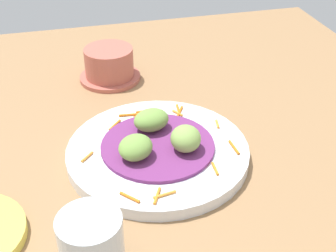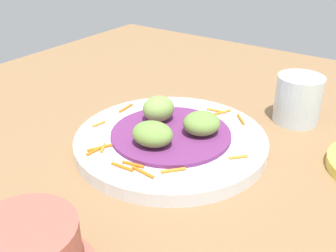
% 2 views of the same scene
% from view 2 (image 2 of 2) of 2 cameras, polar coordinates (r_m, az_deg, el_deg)
% --- Properties ---
extents(table_surface, '(1.10, 1.10, 0.02)m').
position_cam_2_polar(table_surface, '(0.57, 2.08, -4.99)').
color(table_surface, '#936D47').
rests_on(table_surface, ground).
extents(main_plate, '(0.27, 0.27, 0.02)m').
position_cam_2_polar(main_plate, '(0.57, 0.40, -2.20)').
color(main_plate, silver).
rests_on(main_plate, table_surface).
extents(cabbage_bed, '(0.17, 0.17, 0.01)m').
position_cam_2_polar(cabbage_bed, '(0.57, 0.41, -1.13)').
color(cabbage_bed, '#702D6B').
rests_on(cabbage_bed, main_plate).
extents(carrot_garnish, '(0.23, 0.23, 0.00)m').
position_cam_2_polar(carrot_garnish, '(0.56, -1.40, -1.61)').
color(carrot_garnish, orange).
rests_on(carrot_garnish, main_plate).
extents(guac_scoop_left, '(0.06, 0.06, 0.03)m').
position_cam_2_polar(guac_scoop_left, '(0.53, -2.22, -1.15)').
color(guac_scoop_left, '#759E47').
rests_on(guac_scoop_left, cabbage_bed).
extents(guac_scoop_center, '(0.07, 0.07, 0.03)m').
position_cam_2_polar(guac_scoop_center, '(0.56, 4.80, 0.39)').
color(guac_scoop_center, '#759E47').
rests_on(guac_scoop_center, cabbage_bed).
extents(guac_scoop_right, '(0.06, 0.05, 0.04)m').
position_cam_2_polar(guac_scoop_right, '(0.59, -1.36, 2.49)').
color(guac_scoop_right, '#84A851').
rests_on(guac_scoop_right, cabbage_bed).
extents(water_glass, '(0.07, 0.07, 0.08)m').
position_cam_2_polar(water_glass, '(0.67, 18.05, 3.66)').
color(water_glass, silver).
rests_on(water_glass, table_surface).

